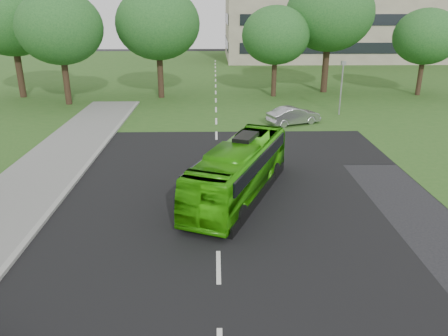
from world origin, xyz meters
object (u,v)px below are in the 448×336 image
(tree_park_a, at_px, (60,28))
(sedan, at_px, (294,116))
(tree_park_e, at_px, (426,37))
(tree_park_c, at_px, (276,36))
(bus, at_px, (239,170))
(tree_park_f, at_px, (11,18))
(camera_pole, at_px, (342,81))
(tree_park_d, at_px, (330,13))
(tree_park_b, at_px, (158,24))

(tree_park_a, xyz_separation_m, sedan, (19.01, -7.60, -5.90))
(sedan, bearing_deg, tree_park_e, -74.88)
(tree_park_c, height_order, sedan, tree_park_c)
(tree_park_a, height_order, bus, tree_park_a)
(tree_park_f, xyz_separation_m, camera_pole, (28.73, -8.02, -4.51))
(tree_park_f, xyz_separation_m, sedan, (24.49, -11.02, -6.60))
(tree_park_a, relative_size, tree_park_f, 0.91)
(tree_park_d, xyz_separation_m, sedan, (-5.37, -13.11, -6.99))
(tree_park_b, xyz_separation_m, tree_park_d, (16.39, 2.56, 0.84))
(bus, bearing_deg, tree_park_d, 91.03)
(sedan, bearing_deg, bus, 136.88)
(tree_park_b, xyz_separation_m, tree_park_f, (-13.46, 0.47, 0.46))
(tree_park_e, distance_m, camera_pole, 13.36)
(tree_park_a, bearing_deg, tree_park_d, 12.73)
(tree_park_c, xyz_separation_m, tree_park_f, (-24.39, 0.05, 1.53))
(tree_park_a, distance_m, tree_park_e, 33.57)
(tree_park_d, bearing_deg, tree_park_e, -11.55)
(tree_park_a, xyz_separation_m, tree_park_c, (18.92, 3.36, -0.83))
(tree_park_c, distance_m, sedan, 12.08)
(tree_park_b, relative_size, sedan, 2.52)
(tree_park_b, distance_m, tree_park_d, 16.61)
(tree_park_d, relative_size, bus, 1.26)
(tree_park_f, bearing_deg, tree_park_a, -31.98)
(tree_park_c, relative_size, bus, 0.94)
(tree_park_c, relative_size, camera_pole, 1.98)
(tree_park_c, xyz_separation_m, sedan, (0.10, -10.97, -5.07))
(tree_park_d, distance_m, tree_park_f, 29.93)
(tree_park_e, distance_m, tree_park_f, 38.87)
(tree_park_a, distance_m, tree_park_c, 19.23)
(tree_park_d, xyz_separation_m, camera_pole, (-1.12, -10.11, -4.90))
(tree_park_a, bearing_deg, tree_park_c, 10.09)
(tree_park_c, distance_m, camera_pole, 9.55)
(tree_park_d, relative_size, tree_park_e, 1.38)
(tree_park_f, bearing_deg, tree_park_c, -0.12)
(tree_park_a, distance_m, camera_pole, 24.01)
(tree_park_b, relative_size, tree_park_e, 1.23)
(camera_pole, bearing_deg, tree_park_b, 150.85)
(camera_pole, bearing_deg, sedan, -147.56)
(bus, height_order, sedan, bus)
(bus, bearing_deg, tree_park_b, 127.08)
(sedan, relative_size, camera_pole, 0.94)
(tree_park_d, distance_m, tree_park_e, 9.39)
(tree_park_b, bearing_deg, tree_park_d, 8.86)
(camera_pole, bearing_deg, tree_park_a, 165.98)
(tree_park_b, bearing_deg, tree_park_f, 178.02)
(bus, bearing_deg, sedan, 92.14)
(tree_park_e, bearing_deg, tree_park_d, 168.45)
(tree_park_e, bearing_deg, sedan, -141.82)
(tree_park_e, relative_size, tree_park_f, 0.77)
(tree_park_b, height_order, tree_park_d, tree_park_d)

